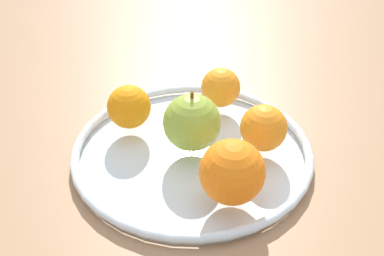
{
  "coord_description": "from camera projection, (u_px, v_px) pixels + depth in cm",
  "views": [
    {
      "loc": [
        2.8,
        51.67,
        42.28
      ],
      "look_at": [
        0.0,
        0.0,
        4.8
      ],
      "focal_mm": 44.33,
      "sensor_mm": 36.0,
      "label": 1
    }
  ],
  "objects": [
    {
      "name": "orange_front_right",
      "position": [
        232.0,
        172.0,
        0.55
      ],
      "size": [
        7.88,
        7.88,
        7.88
      ],
      "primitive_type": "sphere",
      "color": "orange",
      "rests_on": "fruit_bowl"
    },
    {
      "name": "orange_center",
      "position": [
        264.0,
        128.0,
        0.64
      ],
      "size": [
        6.4,
        6.4,
        6.4
      ],
      "primitive_type": "sphere",
      "color": "orange",
      "rests_on": "fruit_bowl"
    },
    {
      "name": "apple",
      "position": [
        193.0,
        123.0,
        0.63
      ],
      "size": [
        7.85,
        7.85,
        8.65
      ],
      "color": "#8EAC36",
      "rests_on": "fruit_bowl"
    },
    {
      "name": "ground_plane",
      "position": [
        192.0,
        166.0,
        0.68
      ],
      "size": [
        134.3,
        134.3,
        4.0
      ],
      "primitive_type": "cube",
      "color": "#9E7551"
    },
    {
      "name": "orange_back_right",
      "position": [
        221.0,
        88.0,
        0.72
      ],
      "size": [
        6.05,
        6.05,
        6.05
      ],
      "primitive_type": "sphere",
      "color": "orange",
      "rests_on": "fruit_bowl"
    },
    {
      "name": "orange_front_left",
      "position": [
        129.0,
        107.0,
        0.68
      ],
      "size": [
        6.3,
        6.3,
        6.3
      ],
      "primitive_type": "sphere",
      "color": "orange",
      "rests_on": "fruit_bowl"
    },
    {
      "name": "fruit_bowl",
      "position": [
        192.0,
        150.0,
        0.66
      ],
      "size": [
        33.44,
        33.44,
        1.8
      ],
      "color": "silver",
      "rests_on": "ground_plane"
    }
  ]
}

